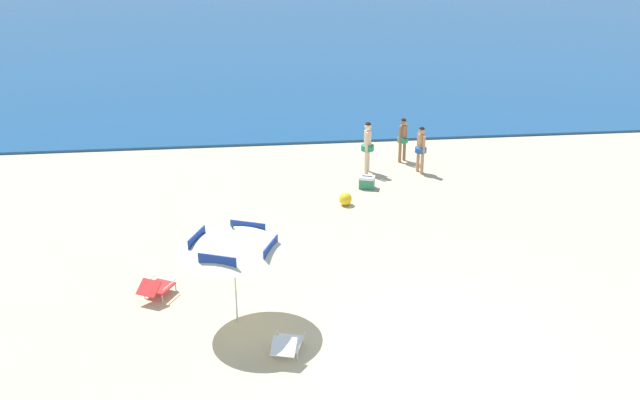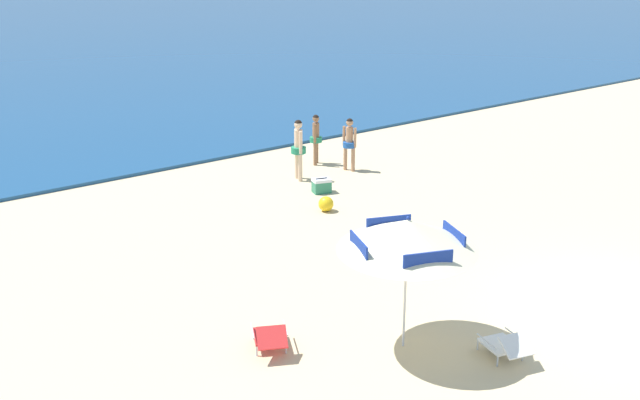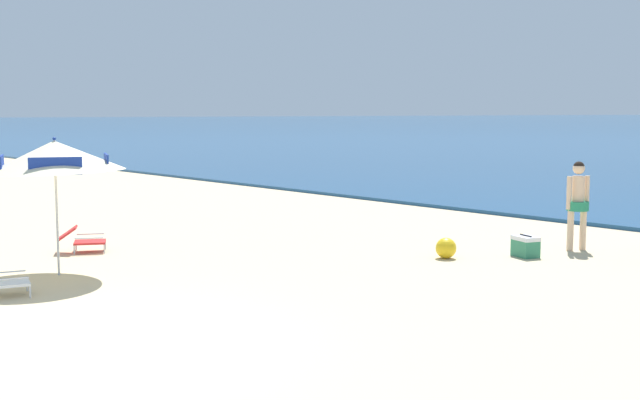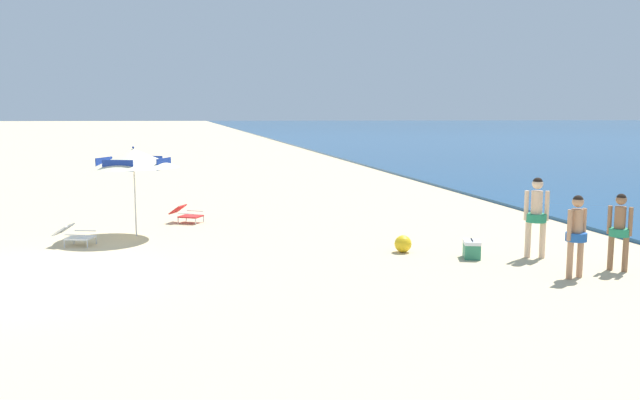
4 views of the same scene
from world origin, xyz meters
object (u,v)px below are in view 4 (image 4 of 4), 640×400
at_px(beach_umbrella_striped_main, 134,159).
at_px(person_standing_beside, 536,212).
at_px(beach_ball, 403,244).
at_px(lounge_chair_under_umbrella, 74,235).
at_px(lounge_chair_beside_umbrella, 186,214).
at_px(cooler_box, 472,249).
at_px(person_wading_in, 620,226).
at_px(person_standing_near_shore, 576,230).

height_order(beach_umbrella_striped_main, person_standing_beside, beach_umbrella_striped_main).
distance_m(beach_umbrella_striped_main, beach_ball, 7.26).
relative_size(person_standing_beside, beach_ball, 4.53).
xyz_separation_m(lounge_chair_under_umbrella, lounge_chair_beside_umbrella, (-2.86, 2.64, -0.00)).
relative_size(beach_umbrella_striped_main, lounge_chair_beside_umbrella, 3.17).
distance_m(lounge_chair_under_umbrella, person_standing_beside, 10.83).
bearing_deg(person_standing_beside, beach_ball, -112.92).
distance_m(lounge_chair_beside_umbrella, cooler_box, 8.67).
distance_m(lounge_chair_beside_umbrella, person_standing_beside, 9.90).
relative_size(lounge_chair_beside_umbrella, cooler_box, 1.79).
distance_m(person_standing_beside, beach_ball, 3.02).
relative_size(beach_umbrella_striped_main, person_standing_beside, 1.83).
height_order(lounge_chair_beside_umbrella, beach_ball, lounge_chair_beside_umbrella).
bearing_deg(cooler_box, person_standing_beside, 79.94).
relative_size(beach_umbrella_striped_main, person_wading_in, 2.07).
bearing_deg(lounge_chair_under_umbrella, person_standing_beside, 71.40).
bearing_deg(beach_umbrella_striped_main, lounge_chair_beside_umbrella, 145.58).
relative_size(lounge_chair_beside_umbrella, person_standing_near_shore, 0.64).
relative_size(beach_umbrella_striped_main, person_standing_near_shore, 2.02).
bearing_deg(cooler_box, lounge_chair_beside_umbrella, -134.32).
relative_size(lounge_chair_beside_umbrella, person_wading_in, 0.65).
height_order(person_wading_in, cooler_box, person_wading_in).
height_order(beach_umbrella_striped_main, person_wading_in, beach_umbrella_striped_main).
distance_m(lounge_chair_under_umbrella, person_standing_near_shore, 11.34).
bearing_deg(cooler_box, lounge_chair_under_umbrella, -109.87).
bearing_deg(beach_umbrella_striped_main, person_wading_in, 59.24).
relative_size(beach_umbrella_striped_main, lounge_chair_under_umbrella, 3.26).
xyz_separation_m(lounge_chair_under_umbrella, person_standing_near_shore, (5.23, 10.04, 0.67)).
bearing_deg(cooler_box, person_wading_in, 54.90).
distance_m(person_standing_near_shore, cooler_box, 2.47).
height_order(lounge_chair_beside_umbrella, cooler_box, lounge_chair_beside_umbrella).
height_order(beach_umbrella_striped_main, cooler_box, beach_umbrella_striped_main).
xyz_separation_m(lounge_chair_beside_umbrella, person_standing_near_shore, (8.09, 7.40, 0.67)).
height_order(lounge_chair_under_umbrella, cooler_box, lounge_chair_under_umbrella).
distance_m(beach_umbrella_striped_main, person_wading_in, 11.55).
relative_size(person_standing_near_shore, person_wading_in, 1.03).
distance_m(lounge_chair_beside_umbrella, person_standing_near_shore, 10.99).
bearing_deg(person_standing_near_shore, beach_umbrella_striped_main, -125.68).
height_order(lounge_chair_beside_umbrella, person_wading_in, person_wading_in).
xyz_separation_m(lounge_chair_under_umbrella, cooler_box, (3.20, 8.85, -0.07)).
xyz_separation_m(person_standing_beside, cooler_box, (-0.25, -1.39, -0.83)).
xyz_separation_m(person_standing_near_shore, beach_ball, (-2.92, -2.48, -0.74)).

